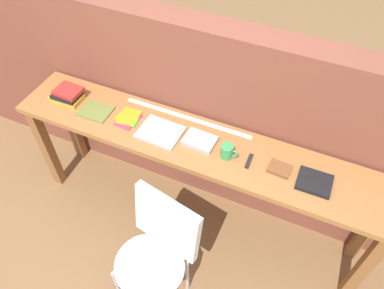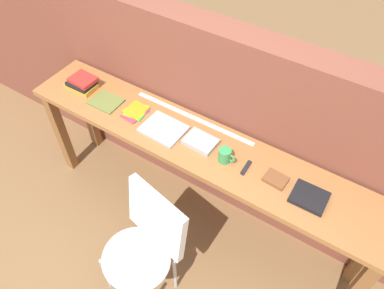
{
  "view_description": "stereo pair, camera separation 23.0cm",
  "coord_description": "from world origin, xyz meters",
  "views": [
    {
      "loc": [
        0.62,
        -1.14,
        2.63
      ],
      "look_at": [
        0.0,
        0.25,
        0.9
      ],
      "focal_mm": 35.0,
      "sensor_mm": 36.0,
      "label": 1
    },
    {
      "loc": [
        0.82,
        -1.03,
        2.63
      ],
      "look_at": [
        0.0,
        0.25,
        0.9
      ],
      "focal_mm": 35.0,
      "sensor_mm": 36.0,
      "label": 2
    }
  ],
  "objects": [
    {
      "name": "ruler_metal_back_edge",
      "position": [
        -0.13,
        0.47,
        0.88
      ],
      "size": [
        0.9,
        0.03,
        0.0
      ],
      "primitive_type": "cube",
      "color": "silver",
      "rests_on": "sideboard"
    },
    {
      "name": "multitool_folded",
      "position": [
        0.36,
        0.28,
        0.89
      ],
      "size": [
        0.03,
        0.11,
        0.02
      ],
      "primitive_type": "cube",
      "rotation": [
        0.0,
        0.0,
        0.03
      ],
      "color": "black",
      "rests_on": "sideboard"
    },
    {
      "name": "book_repair_rightmost",
      "position": [
        0.75,
        0.28,
        0.89
      ],
      "size": [
        0.2,
        0.17,
        0.03
      ],
      "primitive_type": "cube",
      "rotation": [
        0.0,
        0.0,
        0.01
      ],
      "color": "black",
      "rests_on": "sideboard"
    },
    {
      "name": "sideboard",
      "position": [
        0.0,
        0.3,
        0.74
      ],
      "size": [
        2.5,
        0.44,
        0.88
      ],
      "color": "#996033",
      "rests_on": "ground"
    },
    {
      "name": "ground_plane",
      "position": [
        0.0,
        0.0,
        0.0
      ],
      "size": [
        40.0,
        40.0,
        0.0
      ],
      "primitive_type": "plane",
      "color": "brown"
    },
    {
      "name": "brick_wall_back",
      "position": [
        0.0,
        0.64,
        0.75
      ],
      "size": [
        6.0,
        0.2,
        1.5
      ],
      "primitive_type": "cube",
      "color": "brown",
      "rests_on": "ground"
    },
    {
      "name": "book_open_centre",
      "position": [
        -0.23,
        0.27,
        0.89
      ],
      "size": [
        0.28,
        0.23,
        0.02
      ],
      "primitive_type": "cube",
      "rotation": [
        0.0,
        0.0,
        -0.04
      ],
      "color": "#9E9EA3",
      "rests_on": "sideboard"
    },
    {
      "name": "pamphlet_pile_colourful",
      "position": [
        -0.48,
        0.3,
        0.89
      ],
      "size": [
        0.16,
        0.19,
        0.01
      ],
      "color": "purple",
      "rests_on": "sideboard"
    },
    {
      "name": "chair_white_moulded",
      "position": [
        0.01,
        -0.32,
        0.53
      ],
      "size": [
        0.52,
        0.53,
        0.89
      ],
      "color": "white",
      "rests_on": "ground"
    },
    {
      "name": "book_grey_hardcover",
      "position": [
        0.03,
        0.3,
        0.9
      ],
      "size": [
        0.2,
        0.15,
        0.03
      ],
      "primitive_type": "cube",
      "rotation": [
        0.0,
        0.0,
        -0.05
      ],
      "color": "#9E9EA3",
      "rests_on": "sideboard"
    },
    {
      "name": "leather_journal_brown",
      "position": [
        0.54,
        0.29,
        0.89
      ],
      "size": [
        0.14,
        0.11,
        0.02
      ],
      "primitive_type": "cube",
      "rotation": [
        0.0,
        0.0,
        -0.07
      ],
      "color": "brown",
      "rests_on": "sideboard"
    },
    {
      "name": "magazine_cycling",
      "position": [
        -0.72,
        0.27,
        0.89
      ],
      "size": [
        0.21,
        0.17,
        0.01
      ],
      "primitive_type": "cube",
      "rotation": [
        0.0,
        0.0,
        0.02
      ],
      "color": "olive",
      "rests_on": "sideboard"
    },
    {
      "name": "mug",
      "position": [
        0.22,
        0.26,
        0.92
      ],
      "size": [
        0.11,
        0.08,
        0.09
      ],
      "color": "#338C4C",
      "rests_on": "sideboard"
    },
    {
      "name": "book_stack_leftmost",
      "position": [
        -0.96,
        0.3,
        0.92
      ],
      "size": [
        0.22,
        0.16,
        0.09
      ],
      "color": "gold",
      "rests_on": "sideboard"
    }
  ]
}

